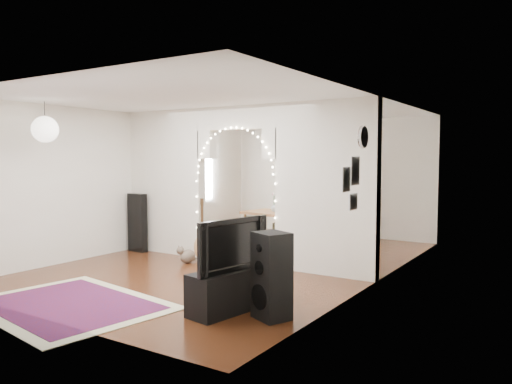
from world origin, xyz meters
The scene contains 25 objects.
floor centered at (0.00, 0.00, 0.00)m, with size 7.50×7.50×0.00m, color black.
ceiling centered at (0.00, 0.00, 2.70)m, with size 5.00×7.50×0.02m, color white.
wall_back centered at (0.00, 3.75, 1.35)m, with size 5.00×0.02×2.70m, color silver.
wall_front centered at (0.00, -3.75, 1.35)m, with size 5.00×0.02×2.70m, color silver.
wall_left centered at (-2.50, 0.00, 1.35)m, with size 0.02×7.50×2.70m, color silver.
wall_right centered at (2.50, 0.00, 1.35)m, with size 0.02×7.50×2.70m, color silver.
divider_wall centered at (0.00, 0.00, 1.42)m, with size 5.00×0.20×2.70m.
fairy_lights centered at (0.00, -0.13, 1.55)m, with size 1.64×0.04×1.60m, color #FFEABF, non-canonical shape.
window centered at (-2.47, 1.80, 1.50)m, with size 0.04×1.20×1.40m, color white.
wall_clock centered at (2.48, -0.60, 2.10)m, with size 0.31×0.31×0.03m, color white.
picture_frames centered at (2.48, -1.00, 1.50)m, with size 0.02×0.50×0.70m, color white, non-canonical shape.
paper_lantern centered at (-1.90, -2.40, 2.25)m, with size 0.40×0.40×0.40m, color white.
ceiling_fan centered at (0.00, 2.00, 2.40)m, with size 1.10×1.10×0.30m, color gold, non-canonical shape.
area_rug centered at (-0.30, -3.24, 0.01)m, with size 2.41×1.81×0.02m, color maroon.
guitar_case centered at (-2.20, -0.25, 0.56)m, with size 0.43×0.14×1.13m, color black.
acoustic_guitar centered at (-0.60, -0.25, 0.41)m, with size 0.40×0.25×0.94m.
tabby_cat centered at (-0.69, -0.57, 0.13)m, with size 0.32×0.48×0.33m.
floor_speaker centered at (2.06, -2.32, 0.49)m, with size 0.49×0.46×0.99m.
media_console centered at (1.49, -2.38, 0.25)m, with size 0.40×1.00×0.50m, color black.
tv centered at (1.49, -2.38, 0.81)m, with size 1.07×0.14×0.62m, color black.
bookcase centered at (-0.27, 3.50, 0.88)m, with size 1.72×0.44×1.76m, color beige.
dining_table centered at (-0.04, 1.34, 0.68)m, with size 1.30×0.96×0.76m.
flower_vase centered at (-0.04, 1.34, 0.85)m, with size 0.18×0.18×0.19m, color silver.
dining_chair_left centered at (0.18, 2.65, 0.27)m, with size 0.57×0.59×0.53m, color #494024.
dining_chair_right centered at (-0.29, 2.24, 0.22)m, with size 0.48×0.49×0.45m, color #494024.
Camera 1 is at (4.90, -7.08, 1.83)m, focal length 35.00 mm.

